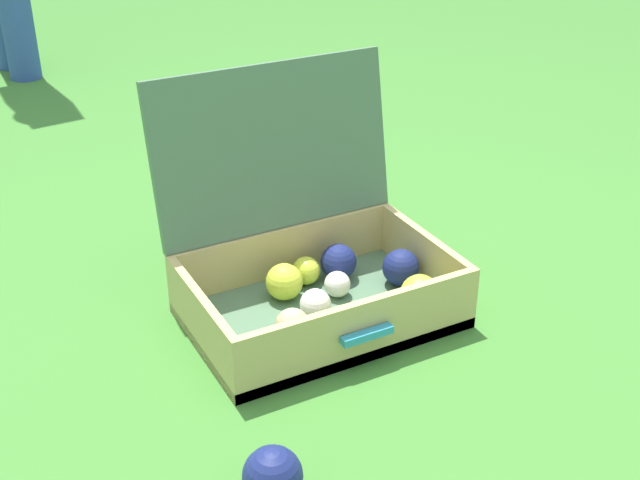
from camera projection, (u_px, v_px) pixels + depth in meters
name	position (u px, v px, depth m)	size (l,w,h in m)	color
ground_plane	(298.00, 346.00, 1.72)	(16.00, 16.00, 0.00)	#3D7A2D
open_suitcase	(314.00, 262.00, 1.80)	(0.55, 0.46, 0.50)	#4C7051
stray_ball_on_grass	(273.00, 476.00, 1.33)	(0.10, 0.10, 0.10)	navy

